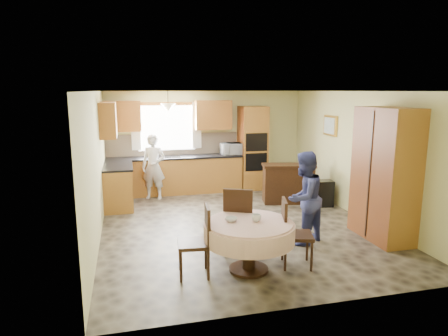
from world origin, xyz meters
The scene contains 36 objects.
floor centered at (0.00, 0.00, 0.00)m, with size 5.00×6.00×0.01m, color brown.
ceiling centered at (0.00, 0.00, 2.50)m, with size 5.00×6.00×0.01m, color white.
wall_back centered at (0.00, 3.00, 1.25)m, with size 5.00×0.02×2.50m, color #CECB84.
wall_front centered at (0.00, -3.00, 1.25)m, with size 5.00×0.02×2.50m, color #CECB84.
wall_left centered at (-2.50, 0.00, 1.25)m, with size 0.02×6.00×2.50m, color #CECB84.
wall_right centered at (2.50, 0.00, 1.25)m, with size 0.02×6.00×2.50m, color #CECB84.
window centered at (-1.00, 2.98, 1.60)m, with size 1.40×0.03×1.10m, color white.
curtain_left centered at (-1.75, 2.93, 1.65)m, with size 0.22×0.02×1.15m, color white.
curtain_right centered at (-0.25, 2.93, 1.65)m, with size 0.22×0.02×1.15m, color white.
base_cab_back centered at (-0.85, 2.70, 0.44)m, with size 3.30×0.60×0.88m, color gold.
counter_back centered at (-0.85, 2.70, 0.90)m, with size 3.30×0.64×0.04m, color black.
base_cab_left centered at (-2.20, 1.80, 0.44)m, with size 0.60×1.20×0.88m, color gold.
counter_left centered at (-2.20, 1.80, 0.90)m, with size 0.64×1.20×0.04m, color black.
backsplash centered at (-0.85, 2.99, 1.18)m, with size 3.30×0.02×0.55m, color beige.
wall_cab_left centered at (-2.05, 2.83, 1.91)m, with size 0.85×0.33×0.72m, color #AF6F2B.
wall_cab_right centered at (0.15, 2.83, 1.91)m, with size 0.90×0.33×0.72m, color #AF6F2B.
wall_cab_side centered at (-2.33, 1.80, 1.91)m, with size 0.33×1.20×0.72m, color #AF6F2B.
oven_tower centered at (1.15, 2.69, 1.06)m, with size 0.66×0.62×2.12m, color gold.
oven_upper centered at (1.15, 2.38, 1.25)m, with size 0.56×0.01×0.45m, color black.
oven_lower centered at (1.15, 2.38, 0.75)m, with size 0.56×0.01×0.45m, color black.
pendant centered at (-1.00, 2.50, 2.12)m, with size 0.36×0.36×0.18m, color beige.
sideboard centered at (1.53, 1.22, 0.42)m, with size 1.16×0.48×0.83m, color #341C0E.
space_heater centered at (2.16, 0.77, 0.29)m, with size 0.42×0.29×0.57m, color black.
cupboard centered at (2.22, -1.23, 1.12)m, with size 0.59×1.17×2.24m, color gold.
dining_table centered at (-0.39, -1.91, 0.56)m, with size 1.27×1.27×0.72m.
chair_left centered at (-1.08, -1.88, 0.54)m, with size 0.47×0.47×0.99m.
chair_back centered at (-0.36, -1.32, 0.59)m, with size 0.62×0.62×1.07m.
chair_right centered at (0.26, -1.90, 0.55)m, with size 0.53×0.53×0.99m.
framed_picture centered at (2.47, 1.15, 1.74)m, with size 0.06×0.54×0.45m.
microwave centered at (0.58, 2.65, 1.06)m, with size 0.52×0.36×0.29m, color silver.
person_sink centered at (-1.40, 2.30, 0.76)m, with size 0.56×0.37×1.52m, color silver.
person_dining centered at (0.80, -1.13, 0.77)m, with size 0.75×0.59×1.55m, color navy.
bowl_sideboard centered at (1.14, 1.22, 0.85)m, with size 0.20×0.20×0.05m, color #B2B2B2.
bottle_sideboard centered at (1.96, 1.22, 0.97)m, with size 0.10×0.10×0.27m, color silver.
cup_table centered at (-0.28, -1.92, 0.77)m, with size 0.13×0.13×0.10m, color #B2B2B2.
bowl_table centered at (-0.62, -1.83, 0.75)m, with size 0.17×0.17×0.05m, color #B2B2B2.
Camera 1 is at (-2.00, -6.96, 2.52)m, focal length 32.00 mm.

